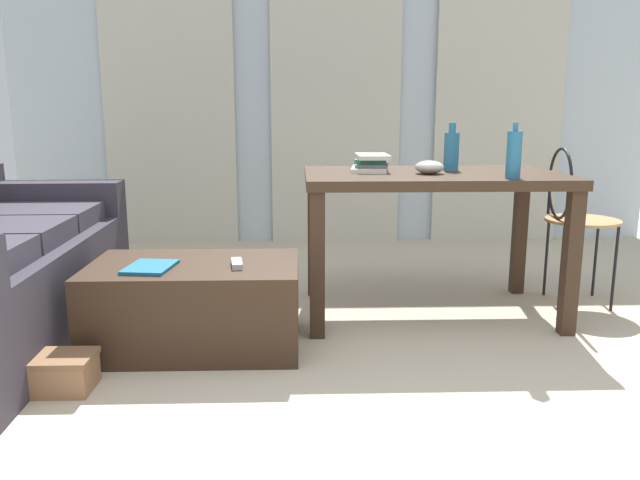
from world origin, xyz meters
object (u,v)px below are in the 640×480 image
coffee_table (196,305)px  shoebox (47,373)px  craft_table (432,192)px  bottle_near (451,150)px  magazine (150,267)px  book_stack (371,163)px  wire_chair (572,207)px  tv_remote_primary (237,264)px  bottle_far (514,154)px  bowl (429,167)px

coffee_table → shoebox: 0.69m
craft_table → bottle_near: size_ratio=5.28×
shoebox → magazine: bearing=47.7°
book_stack → shoebox: book_stack is taller
wire_chair → tv_remote_primary: wire_chair is taller
bottle_near → craft_table: bearing=-136.3°
wire_chair → tv_remote_primary: 1.89m
book_stack → magazine: size_ratio=1.29×
craft_table → magazine: 1.46m
bottle_near → magazine: 1.66m
wire_chair → tv_remote_primary: (-1.77, -0.66, -0.14)m
wire_chair → book_stack: size_ratio=2.75×
book_stack → bottle_far: bearing=-31.0°
coffee_table → bowl: bearing=18.2°
wire_chair → bottle_near: 0.75m
bottle_near → shoebox: 2.20m
tv_remote_primary → shoebox: (-0.70, -0.39, -0.33)m
bottle_near → tv_remote_primary: size_ratio=1.70×
coffee_table → bottle_far: bottle_far is taller
craft_table → shoebox: size_ratio=3.62×
craft_table → book_stack: book_stack is taller
magazine → bowl: bearing=27.0°
coffee_table → tv_remote_primary: (0.20, -0.06, 0.21)m
shoebox → coffee_table: bearing=42.2°
bowl → tv_remote_primary: 1.09m
craft_table → bowl: size_ratio=9.09×
craft_table → bowl: bearing=-113.4°
wire_chair → shoebox: wire_chair is taller
wire_chair → bottle_far: 0.73m
craft_table → wire_chair: 0.83m
craft_table → bowl: bowl is taller
coffee_table → magazine: size_ratio=3.80×
tv_remote_primary → magazine: 0.37m
book_stack → tv_remote_primary: 0.96m
craft_table → wire_chair: bearing=10.4°
bowl → magazine: bearing=-160.3°
bottle_near → magazine: (-1.45, -0.65, -0.46)m
wire_chair → bottle_near: bottle_near is taller
magazine → shoebox: size_ratio=0.68×
bowl → tv_remote_primary: bearing=-154.9°
magazine → bottle_near: bearing=31.6°
bottle_far → shoebox: bottle_far is taller
bottle_far → book_stack: (-0.62, 0.37, -0.07)m
wire_chair → shoebox: size_ratio=2.41×
coffee_table → bowl: (1.13, 0.37, 0.59)m
craft_table → wire_chair: wire_chair is taller
book_stack → craft_table: bearing=-14.8°
coffee_table → magazine: (-0.17, -0.09, 0.20)m
coffee_table → bottle_near: bearing=23.7°
craft_table → tv_remote_primary: bearing=-152.1°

